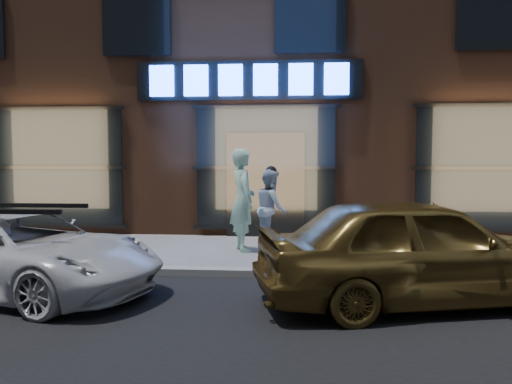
{
  "coord_description": "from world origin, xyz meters",
  "views": [
    {
      "loc": [
        0.67,
        -7.57,
        1.84
      ],
      "look_at": [
        -0.04,
        1.6,
        1.2
      ],
      "focal_mm": 35.0,
      "sensor_mm": 36.0,
      "label": 1
    }
  ],
  "objects_px": {
    "man_cap": "(271,208)",
    "gold_sedan": "(419,250)",
    "man_bowtie": "(243,200)",
    "white_suv": "(19,253)"
  },
  "relations": [
    {
      "from": "man_cap",
      "to": "gold_sedan",
      "type": "height_order",
      "value": "man_cap"
    },
    {
      "from": "man_bowtie",
      "to": "gold_sedan",
      "type": "relative_size",
      "value": 0.5
    },
    {
      "from": "man_bowtie",
      "to": "white_suv",
      "type": "distance_m",
      "value": 4.29
    },
    {
      "from": "man_cap",
      "to": "gold_sedan",
      "type": "relative_size",
      "value": 0.4
    },
    {
      "from": "man_bowtie",
      "to": "gold_sedan",
      "type": "distance_m",
      "value": 4.29
    },
    {
      "from": "man_cap",
      "to": "gold_sedan",
      "type": "distance_m",
      "value": 4.4
    },
    {
      "from": "gold_sedan",
      "to": "white_suv",
      "type": "bearing_deg",
      "value": 75.12
    },
    {
      "from": "white_suv",
      "to": "gold_sedan",
      "type": "xyz_separation_m",
      "value": [
        5.26,
        -0.13,
        0.13
      ]
    },
    {
      "from": "gold_sedan",
      "to": "man_cap",
      "type": "bearing_deg",
      "value": 13.87
    },
    {
      "from": "man_bowtie",
      "to": "gold_sedan",
      "type": "bearing_deg",
      "value": -164.66
    }
  ]
}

